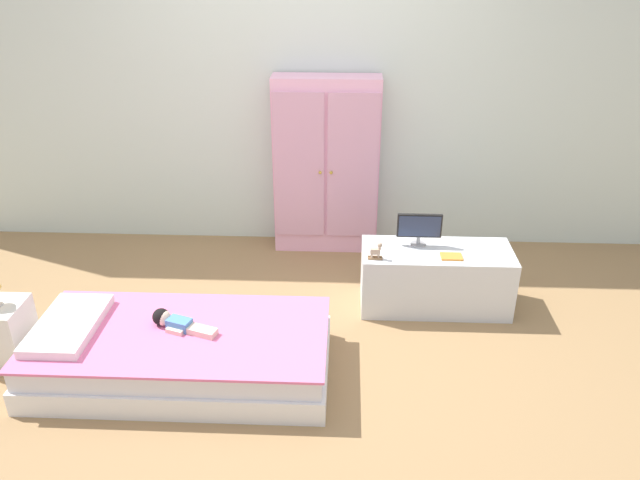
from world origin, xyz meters
TOP-DOWN VIEW (x-y plane):
  - ground_plane at (0.00, 0.00)m, footprint 10.00×10.00m
  - back_wall at (0.00, 1.57)m, footprint 6.40×0.05m
  - bed at (-0.58, -0.20)m, footprint 1.64×0.80m
  - pillow at (-1.20, -0.20)m, footprint 0.32×0.57m
  - doll at (-0.62, -0.16)m, footprint 0.38×0.19m
  - nightstand at (-1.64, -0.12)m, footprint 0.29×0.29m
  - wardrobe at (0.17, 1.41)m, footprint 0.78×0.27m
  - tv_stand at (0.92, 0.57)m, footprint 0.97×0.41m
  - tv_monitor at (0.80, 0.64)m, footprint 0.29×0.10m
  - rocking_horse_toy at (0.52, 0.44)m, footprint 0.09×0.04m
  - book_orange at (0.99, 0.48)m, footprint 0.13×0.10m

SIDE VIEW (x-z plane):
  - ground_plane at x=0.00m, z-range -0.02..0.00m
  - bed at x=-0.58m, z-range 0.00..0.27m
  - nightstand at x=-1.64m, z-range 0.00..0.36m
  - tv_stand at x=0.92m, z-range 0.00..0.41m
  - pillow at x=-1.20m, z-range 0.28..0.33m
  - doll at x=-0.62m, z-range 0.27..0.36m
  - book_orange at x=0.99m, z-range 0.41..0.42m
  - rocking_horse_toy at x=0.52m, z-range 0.41..0.52m
  - tv_monitor at x=0.80m, z-range 0.43..0.65m
  - wardrobe at x=0.17m, z-range 0.00..1.34m
  - back_wall at x=0.00m, z-range 0.00..2.70m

